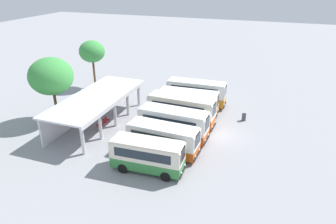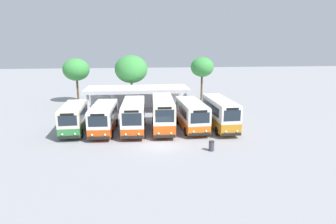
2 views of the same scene
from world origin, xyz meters
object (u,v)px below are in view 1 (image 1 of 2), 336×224
Objects in this scene: city_bus_second_in_row at (163,138)px; city_bus_far_end_green at (196,92)px; city_bus_fifth_blue at (188,102)px; city_bus_fourth_amber at (181,110)px; waiting_chair_middle_seat at (104,122)px; waiting_chair_second_from_end at (101,124)px; city_bus_nearest_orange at (148,154)px; waiting_chair_end_by_column at (99,126)px; city_bus_middle_cream at (174,123)px; litter_bin_apron at (244,117)px; waiting_chair_fourth_seat at (107,119)px.

city_bus_far_end_green is at bearing 0.30° from city_bus_second_in_row.
city_bus_fourth_amber is at bearing -178.30° from city_bus_fifth_blue.
city_bus_fourth_amber reaches higher than waiting_chair_middle_seat.
city_bus_second_in_row is 9.17m from waiting_chair_middle_seat.
waiting_chair_second_from_end is at bearing 129.78° from city_bus_fifth_blue.
waiting_chair_end_by_column is at bearing 57.88° from city_bus_nearest_orange.
city_bus_middle_cream is 9.64m from litter_bin_apron.
city_bus_fifth_blue is 3.18m from city_bus_far_end_green.
city_bus_nearest_orange and city_bus_second_in_row have the same top height.
city_bus_nearest_orange is 9.76m from waiting_chair_end_by_column.
city_bus_far_end_green reaches higher than waiting_chair_fourth_seat.
city_bus_second_in_row is at bearing -178.69° from city_bus_fourth_amber.
city_bus_fourth_amber is 7.83m from litter_bin_apron.
city_bus_second_in_row is 8.79m from waiting_chair_end_by_column.
waiting_chair_second_from_end is 1.25m from waiting_chair_fourth_seat.
litter_bin_apron is (7.47, -15.15, -0.07)m from waiting_chair_second_from_end.
waiting_chair_end_by_column and waiting_chair_fourth_seat have the same top height.
city_bus_far_end_green is 13.27m from waiting_chair_second_from_end.
litter_bin_apron reaches higher than waiting_chair_second_from_end.
city_bus_second_in_row reaches higher than waiting_chair_end_by_column.
litter_bin_apron is at bearing -85.50° from city_bus_fifth_blue.
city_bus_fourth_amber reaches higher than waiting_chair_second_from_end.
city_bus_second_in_row is 9.02m from waiting_chair_second_from_end.
city_bus_far_end_green is at bearing -3.11° from city_bus_fifth_blue.
city_bus_second_in_row is 12.09m from litter_bin_apron.
city_bus_far_end_green is at bearing 0.31° from city_bus_middle_cream.
waiting_chair_fourth_seat is at bearing 85.47° from city_bus_middle_cream.
waiting_chair_end_by_column is (-7.55, 8.24, -1.20)m from city_bus_fifth_blue.
waiting_chair_second_from_end is at bearing 178.63° from waiting_chair_fourth_seat.
city_bus_nearest_orange is 3.19m from city_bus_second_in_row.
waiting_chair_second_from_end is (0.62, 0.08, 0.00)m from waiting_chair_end_by_column.
city_bus_fifth_blue is (3.18, 0.09, -0.24)m from city_bus_fourth_amber.
waiting_chair_middle_seat is 16.57m from litter_bin_apron.
city_bus_second_in_row is at bearing -110.77° from waiting_chair_middle_seat.
waiting_chair_end_by_column is 1.87m from waiting_chair_fourth_seat.
city_bus_second_in_row is 6.36m from city_bus_fourth_amber.
waiting_chair_middle_seat is (6.40, 8.24, -1.15)m from city_bus_nearest_orange.
city_bus_fourth_amber is (3.18, 0.13, 0.13)m from city_bus_middle_cream.
waiting_chair_end_by_column is at bearing 132.50° from city_bus_fifth_blue.
city_bus_fourth_amber is at bearing 179.29° from city_bus_far_end_green.
waiting_chair_second_from_end is at bearing 55.13° from city_bus_nearest_orange.
city_bus_second_in_row is 0.91× the size of city_bus_far_end_green.
litter_bin_apron is at bearing -67.64° from waiting_chair_fourth_seat.
city_bus_middle_cream is 3.18m from city_bus_fourth_amber.
litter_bin_apron is (6.89, -6.60, -1.37)m from city_bus_middle_cream.
city_bus_second_in_row is at bearing -106.91° from waiting_chair_second_from_end.
city_bus_middle_cream is at bearing -90.34° from waiting_chair_middle_seat.
city_bus_nearest_orange reaches higher than waiting_chair_middle_seat.
waiting_chair_fourth_seat is (1.87, 0.05, 0.00)m from waiting_chair_end_by_column.
city_bus_far_end_green is 7.29m from litter_bin_apron.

